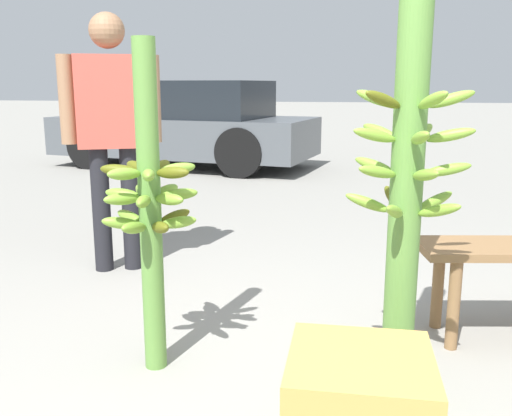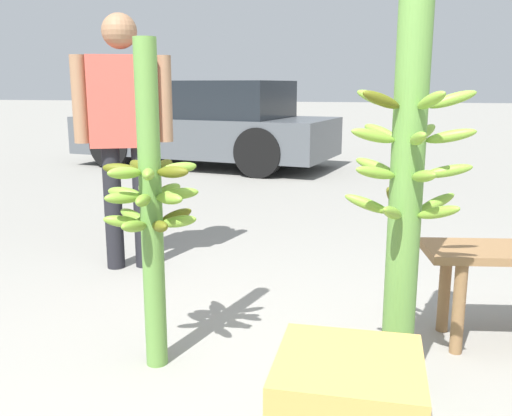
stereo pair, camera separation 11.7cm
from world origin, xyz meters
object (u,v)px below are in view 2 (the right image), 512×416
Objects in this scene: banana_stalk_center at (406,184)px; vendor_person at (124,121)px; banana_stalk_left at (151,204)px; parked_car at (208,125)px.

vendor_person reaches higher than banana_stalk_center.
parked_car is (-1.68, 6.33, -0.11)m from banana_stalk_left.
parked_car is (-2.76, 6.31, -0.24)m from banana_stalk_center.
banana_stalk_left is 0.35× the size of parked_car.
banana_stalk_left is 1.53m from vendor_person.
vendor_person reaches higher than parked_car.
banana_stalk_center is 0.40× the size of parked_car.
banana_stalk_left is 0.86× the size of banana_stalk_center.
vendor_person is (-0.73, 1.31, 0.27)m from banana_stalk_left.
vendor_person is 0.41× the size of parked_car.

